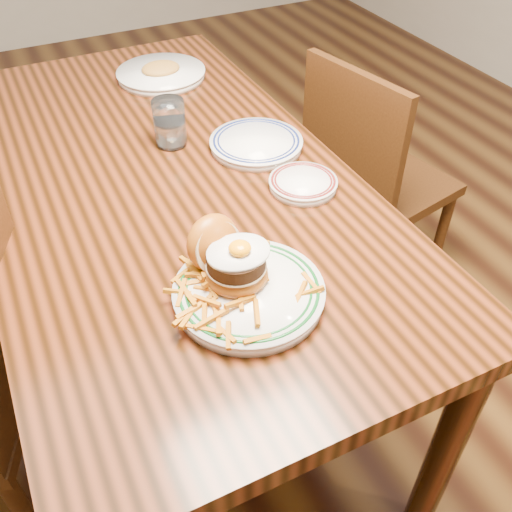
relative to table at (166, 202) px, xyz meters
name	(u,v)px	position (x,y,z in m)	size (l,w,h in m)	color
floor	(187,364)	(0.00, 0.00, -0.66)	(6.00, 6.00, 0.00)	black
table	(166,202)	(0.00, 0.00, 0.00)	(0.85, 1.60, 0.75)	black
chair_right	(369,178)	(0.72, 0.10, -0.20)	(0.47, 0.47, 0.86)	#3C200C
main_plate	(243,280)	(0.00, -0.46, 0.13)	(0.28, 0.30, 0.14)	white
side_plate	(303,183)	(0.28, -0.21, 0.10)	(0.16, 0.16, 0.02)	white
rear_plate	(256,143)	(0.26, 0.00, 0.10)	(0.24, 0.24, 0.03)	white
water_glass	(170,126)	(0.07, 0.12, 0.14)	(0.08, 0.08, 0.12)	white
far_plate	(161,73)	(0.18, 0.51, 0.10)	(0.27, 0.27, 0.05)	white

